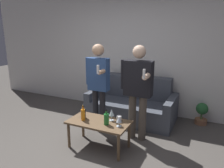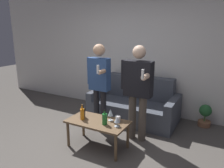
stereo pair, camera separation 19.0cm
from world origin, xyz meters
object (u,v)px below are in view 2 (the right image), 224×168
at_px(person_standing_left, 99,80).
at_px(person_standing_right, 138,87).
at_px(bottle_orange, 105,119).
at_px(couch, 135,105).
at_px(coffee_table, 98,124).

distance_m(person_standing_left, person_standing_right, 0.75).
bearing_deg(bottle_orange, couch, 93.78).
distance_m(couch, bottle_orange, 1.41).
distance_m(coffee_table, person_standing_left, 0.85).
height_order(coffee_table, person_standing_left, person_standing_left).
bearing_deg(person_standing_right, coffee_table, -128.90).
distance_m(couch, coffee_table, 1.34).
bearing_deg(coffee_table, person_standing_left, 118.84).
distance_m(coffee_table, person_standing_right, 0.88).
bearing_deg(person_standing_left, bottle_orange, -52.59).
bearing_deg(couch, person_standing_right, -65.13).
relative_size(coffee_table, person_standing_left, 0.60).
bearing_deg(coffee_table, person_standing_right, 51.10).
relative_size(couch, person_standing_right, 1.10).
xyz_separation_m(person_standing_left, person_standing_right, (0.75, -0.02, -0.02)).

